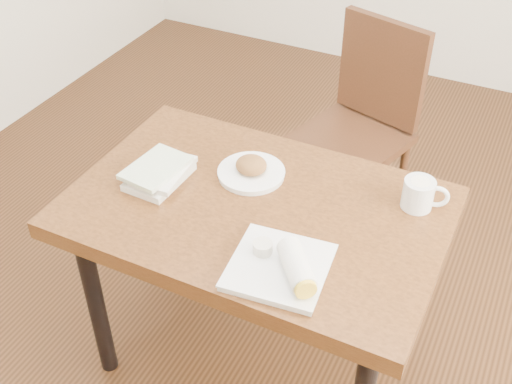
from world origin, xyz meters
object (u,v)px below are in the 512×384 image
at_px(table, 256,227).
at_px(coffee_mug, 420,194).
at_px(plate_scone, 251,170).
at_px(plate_burrito, 284,267).
at_px(book_stack, 160,173).
at_px(chair_far, 363,117).

relative_size(table, coffee_mug, 8.17).
bearing_deg(plate_scone, coffee_mug, 9.06).
distance_m(plate_burrito, book_stack, 0.57).
xyz_separation_m(plate_scone, coffee_mug, (0.53, 0.08, 0.03)).
bearing_deg(chair_far, table, -92.72).
bearing_deg(book_stack, plate_burrito, -21.36).
bearing_deg(coffee_mug, table, -154.76).
relative_size(chair_far, coffee_mug, 6.78).
bearing_deg(coffee_mug, plate_scone, -170.94).
relative_size(plate_scone, coffee_mug, 1.57).
xyz_separation_m(coffee_mug, plate_burrito, (-0.25, -0.44, -0.02)).
distance_m(plate_scone, coffee_mug, 0.53).
bearing_deg(table, chair_far, 87.28).
height_order(coffee_mug, plate_burrito, coffee_mug).
relative_size(chair_far, plate_burrito, 3.29).
relative_size(table, book_stack, 4.87).
xyz_separation_m(chair_far, book_stack, (-0.38, -0.97, 0.23)).
relative_size(plate_scone, book_stack, 0.94).
bearing_deg(chair_far, plate_scone, -98.63).
height_order(table, plate_burrito, plate_burrito).
bearing_deg(plate_scone, table, -57.93).
relative_size(plate_scone, plate_burrito, 0.76).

